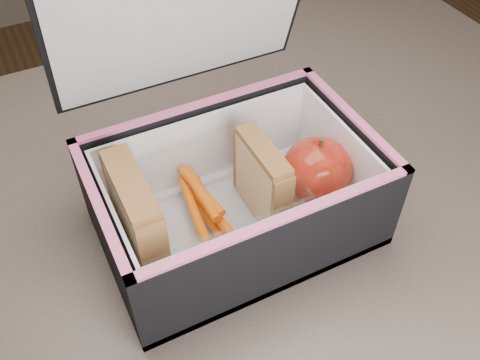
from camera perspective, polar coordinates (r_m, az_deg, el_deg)
The scene contains 8 objects.
kitchen_table at distance 0.70m, azimuth -2.90°, elevation -8.57°, with size 1.20×0.80×0.75m.
lunch_bag at distance 0.57m, azimuth -0.64°, elevation -0.76°, with size 0.29×0.25×0.29m.
plastic_tub at distance 0.57m, azimuth -3.93°, elevation -3.10°, with size 0.19×0.13×0.08m, color white, non-canonical shape.
sandwich_left at distance 0.54m, azimuth -10.88°, elevation -4.15°, with size 0.03×0.10×0.11m.
sandwich_right at distance 0.58m, azimuth 2.36°, elevation 0.03°, with size 0.02×0.08×0.10m.
carrot_sticks at distance 0.59m, azimuth -3.84°, elevation -2.84°, with size 0.04×0.13×0.03m.
paper_napkin at distance 0.63m, azimuth 7.10°, elevation -1.38°, with size 0.08×0.09×0.01m, color white.
red_apple at distance 0.60m, azimuth 8.22°, elevation 1.06°, with size 0.10×0.10×0.08m.
Camera 1 is at (-0.15, -0.38, 1.23)m, focal length 40.00 mm.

